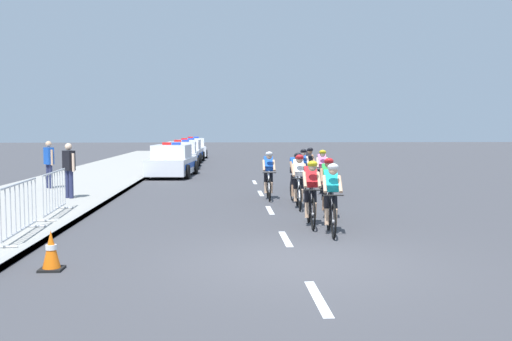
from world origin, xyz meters
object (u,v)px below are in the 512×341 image
Objects in this scene: cyclist_sixth at (269,175)px; police_car_second at (182,156)px; cyclist_second at (311,192)px; cyclist_eighth at (302,170)px; police_car_nearest at (172,162)px; police_car_third at (188,152)px; cyclist_lead at (331,198)px; spectator_closest at (69,167)px; traffic_cone_near at (51,251)px; crowd_barrier_middle at (55,193)px; spectator_middle at (49,161)px; cyclist_third at (328,187)px; cyclist_seventh at (322,171)px; cyclist_ninth at (308,167)px; cyclist_fifth at (296,177)px; police_car_furthest at (193,149)px; crowd_barrier_front at (20,210)px; cyclist_fourth at (299,181)px.

cyclist_sixth is 0.39× the size of police_car_second.
cyclist_second is 1.00× the size of cyclist_eighth.
police_car_nearest is 11.27m from police_car_third.
cyclist_lead is 15.34m from police_car_nearest.
cyclist_lead is 8.95m from spectator_closest.
cyclist_second is 6.01m from traffic_cone_near.
spectator_middle is at bearing 108.16° from crowd_barrier_middle.
police_car_third reaches higher than cyclist_third.
traffic_cone_near is at bearing -72.87° from spectator_middle.
cyclist_seventh is (1.04, 7.13, 0.00)m from cyclist_lead.
cyclist_ninth is 2.69× the size of traffic_cone_near.
cyclist_sixth is 9.51m from police_car_nearest.
police_car_furthest is at bearing 99.67° from cyclist_fifth.
police_car_furthest is 32.50m from crowd_barrier_front.
cyclist_third is at bearing 21.49° from crowd_barrier_front.
spectator_closest reaches higher than cyclist_fourth.
cyclist_fifth is 6.87m from crowd_barrier_middle.
police_car_second is (-5.01, 18.43, -0.11)m from cyclist_third.
cyclist_third is 1.03× the size of spectator_middle.
police_car_furthest is at bearing 85.08° from spectator_closest.
police_car_furthest reaches higher than crowd_barrier_front.
cyclist_fifth reaches higher than crowd_barrier_middle.
cyclist_lead is 12.04m from spectator_middle.
cyclist_sixth is (-0.87, 5.89, 0.00)m from cyclist_lead.
cyclist_third is 13.49m from police_car_nearest.
police_car_furthest is 2.71× the size of spectator_closest.
cyclist_second is 1.00× the size of cyclist_fifth.
police_car_third is at bearing 89.43° from traffic_cone_near.
cyclist_eighth is at bearing -106.82° from cyclist_ninth.
cyclist_eighth is 0.74× the size of crowd_barrier_front.
cyclist_ninth is 0.39× the size of police_car_third.
police_car_furthest reaches higher than crowd_barrier_middle.
spectator_closest reaches higher than police_car_furthest.
spectator_closest is at bearing -98.66° from police_car_second.
police_car_furthest is at bearing 89.99° from police_car_second.
cyclist_sixth is at bearing 131.64° from cyclist_fifth.
cyclist_seventh is (0.73, 5.05, 0.00)m from cyclist_third.
police_car_nearest is 12.38m from crowd_barrier_middle.
cyclist_lead is 1.00× the size of cyclist_fifth.
cyclist_eighth is 0.38× the size of police_car_nearest.
cyclist_fourth is at bearing 92.74° from cyclist_lead.
cyclist_ninth is at bearing -71.36° from police_car_third.
spectator_closest is at bearing 175.18° from cyclist_fifth.
crowd_barrier_front is (-6.56, -2.58, -0.14)m from cyclist_third.
cyclist_fifth is at bearing 98.02° from cyclist_third.
cyclist_sixth is 1.00× the size of cyclist_ninth.
crowd_barrier_middle is at bearing 93.45° from crowd_barrier_front.
spectator_middle reaches higher than cyclist_eighth.
cyclist_eighth is 0.39× the size of police_car_third.
crowd_barrier_front is (-6.14, -5.54, -0.14)m from cyclist_fifth.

